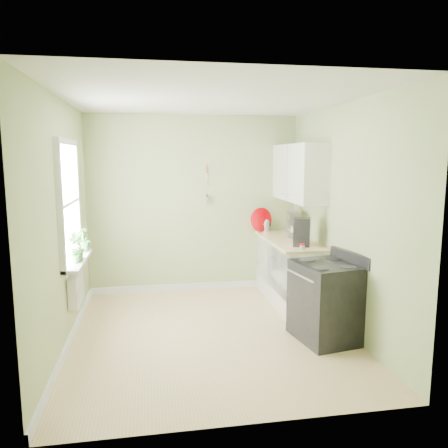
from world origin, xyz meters
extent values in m
cube|color=tan|center=(0.00, 0.00, -0.01)|extent=(3.20, 3.60, 0.02)
cube|color=white|center=(0.00, 0.00, 2.71)|extent=(3.20, 3.60, 0.02)
cube|color=#ADBA7F|center=(0.00, 1.81, 1.35)|extent=(3.20, 0.02, 2.70)
cube|color=#ADBA7F|center=(-1.61, 0.00, 1.35)|extent=(0.02, 3.60, 2.70)
cube|color=#ADBA7F|center=(1.61, 0.00, 1.35)|extent=(0.02, 3.60, 2.70)
cube|color=white|center=(1.30, 1.00, 0.43)|extent=(0.60, 1.60, 0.87)
cube|color=beige|center=(1.29, 1.00, 0.89)|extent=(0.64, 1.60, 0.04)
cube|color=white|center=(1.43, 1.10, 1.85)|extent=(0.35, 1.40, 0.80)
cube|color=white|center=(-1.59, 0.30, 1.55)|extent=(0.02, 1.00, 1.30)
cube|color=white|center=(-1.57, 0.30, 2.24)|extent=(0.06, 1.14, 0.07)
cube|color=white|center=(-1.57, 0.30, 0.86)|extent=(0.06, 1.14, 0.07)
cube|color=white|center=(-1.57, 0.30, 1.55)|extent=(0.04, 1.00, 0.04)
cube|color=white|center=(-1.51, 0.30, 0.88)|extent=(0.18, 1.14, 0.04)
cube|color=white|center=(-1.54, 0.25, 0.55)|extent=(0.12, 0.50, 0.35)
cylinder|color=beige|center=(0.20, 1.78, 1.88)|extent=(0.02, 0.02, 0.10)
cylinder|color=silver|center=(0.20, 1.78, 1.76)|extent=(0.01, 0.01, 0.16)
cylinder|color=silver|center=(0.20, 1.78, 1.42)|extent=(0.01, 0.14, 0.14)
cube|color=black|center=(1.27, -0.36, 0.43)|extent=(0.74, 0.82, 0.86)
cube|color=black|center=(1.27, -0.36, 0.87)|extent=(0.74, 0.82, 0.03)
cube|color=black|center=(1.55, -0.36, 0.94)|extent=(0.18, 0.72, 0.13)
cylinder|color=#B2B2B7|center=(0.96, -0.36, 0.76)|extent=(0.13, 0.59, 0.02)
cube|color=red|center=(0.96, -0.26, 0.59)|extent=(0.06, 0.21, 0.36)
cube|color=#B2B2B7|center=(1.41, 1.21, 0.95)|extent=(0.26, 0.34, 0.08)
cube|color=#B2B2B7|center=(1.41, 1.34, 1.09)|extent=(0.14, 0.10, 0.23)
cube|color=#B2B2B7|center=(1.41, 1.23, 1.23)|extent=(0.20, 0.33, 0.10)
sphere|color=#B2B2B7|center=(1.41, 1.34, 1.26)|extent=(0.12, 0.12, 0.12)
cylinder|color=silver|center=(1.41, 1.15, 1.01)|extent=(0.17, 0.17, 0.14)
cylinder|color=silver|center=(1.13, 1.72, 0.99)|extent=(0.11, 0.11, 0.15)
cone|color=silver|center=(1.13, 1.72, 1.08)|extent=(0.11, 0.11, 0.04)
cylinder|color=silver|center=(1.05, 1.72, 1.01)|extent=(0.10, 0.05, 0.08)
cube|color=black|center=(1.29, 0.55, 1.10)|extent=(0.28, 0.30, 0.37)
cylinder|color=black|center=(1.26, 0.55, 0.98)|extent=(0.12, 0.12, 0.13)
cylinder|color=#A90006|center=(1.05, 1.72, 1.10)|extent=(0.38, 0.18, 0.38)
cylinder|color=#B6B090|center=(1.22, 0.30, 0.94)|extent=(0.06, 0.06, 0.06)
cylinder|color=#A90006|center=(1.22, 0.30, 0.98)|extent=(0.07, 0.07, 0.01)
imported|color=#407637|center=(-1.50, 0.08, 1.07)|extent=(0.21, 0.20, 0.33)
imported|color=#407637|center=(-1.50, 0.18, 1.07)|extent=(0.24, 0.23, 0.34)
imported|color=#407637|center=(-1.50, 0.74, 1.05)|extent=(0.24, 0.24, 0.30)
camera|label=1|loc=(-0.67, -4.85, 2.06)|focal=35.00mm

